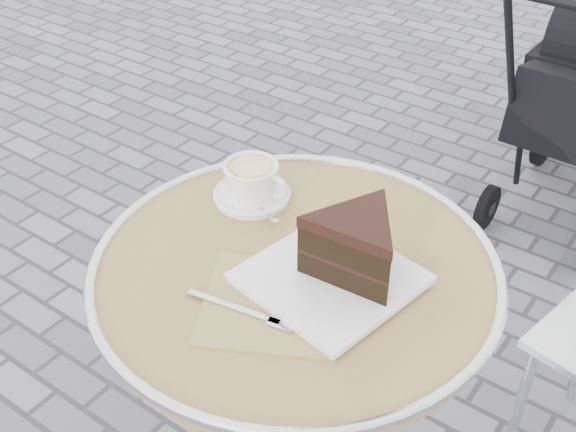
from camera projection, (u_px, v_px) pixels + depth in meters
The scene contains 3 objects.
cafe_table at pixel (295, 332), 1.35m from camera, with size 0.72×0.72×0.74m.
cappuccino_set at pixel (252, 184), 1.39m from camera, with size 0.17×0.15×0.08m.
cake_plate_set at pixel (348, 254), 1.18m from camera, with size 0.36×0.40×0.13m.
Camera 1 is at (0.55, -0.78, 1.54)m, focal length 45.00 mm.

